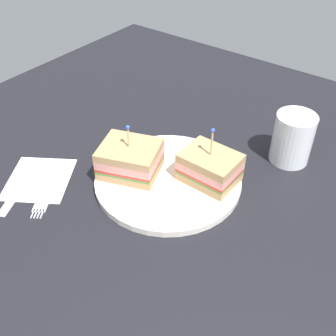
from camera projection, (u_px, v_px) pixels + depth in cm
name	position (u px, v px, depth cm)	size (l,w,h in cm)	color
ground_plane	(168.00, 186.00, 71.16)	(108.46, 108.46, 2.00)	black
plate	(168.00, 180.00, 70.16)	(25.10, 25.10, 1.16)	silver
sandwich_half_front	(210.00, 167.00, 67.71)	(9.28, 7.24, 10.33)	tan
sandwich_half_back	(130.00, 159.00, 69.38)	(11.92, 10.98, 9.46)	tan
drink_glass	(292.00, 141.00, 72.98)	(7.11, 7.11, 9.31)	beige
napkin	(39.00, 179.00, 71.06)	(11.70, 10.53, 0.15)	white
fork	(45.00, 196.00, 67.63)	(8.40, 11.84, 0.35)	silver
knife	(17.00, 191.00, 68.49)	(6.92, 12.51, 0.35)	silver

